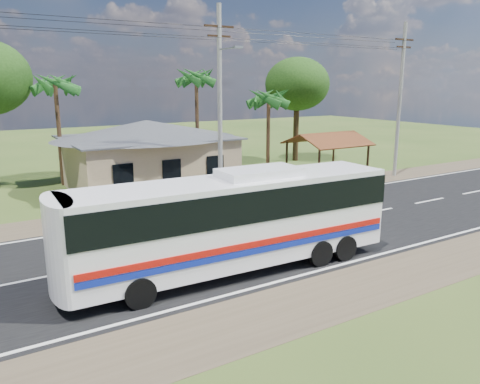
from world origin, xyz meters
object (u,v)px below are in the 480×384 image
object	(u,v)px
coach_bus	(236,215)
waiting_shed	(328,141)
motorcycle	(302,184)
person	(335,182)

from	to	relation	value
coach_bus	waiting_shed	bearing A→B (deg)	40.26
motorcycle	waiting_shed	bearing A→B (deg)	-52.68
motorcycle	person	bearing A→B (deg)	-138.93
person	coach_bus	bearing A→B (deg)	19.47
coach_bus	person	xyz separation A→B (m)	(11.62, 7.27, -1.39)
person	waiting_shed	bearing A→B (deg)	-138.24
motorcycle	coach_bus	bearing A→B (deg)	138.57
coach_bus	person	world-z (taller)	coach_bus
waiting_shed	person	size ratio (longest dim) A/B	3.43
person	motorcycle	bearing A→B (deg)	-68.98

